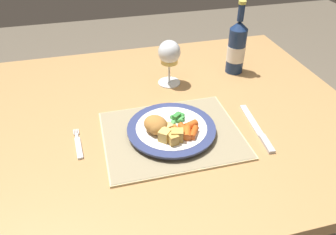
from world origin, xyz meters
TOP-DOWN VIEW (x-y plane):
  - dining_table at (0.00, 0.00)m, footprint 1.17×0.94m
  - placemat at (-0.00, -0.11)m, footprint 0.37×0.29m
  - dinner_plate at (-0.00, -0.11)m, footprint 0.24×0.24m
  - breaded_croquettes at (-0.04, -0.12)m, footprint 0.08×0.09m
  - green_beans_pile at (0.03, -0.08)m, footprint 0.05×0.05m
  - glazed_carrots at (0.03, -0.14)m, footprint 0.10×0.07m
  - fork at (-0.25, -0.10)m, footprint 0.02×0.12m
  - table_knife at (0.23, -0.16)m, footprint 0.04×0.22m
  - wine_glass at (0.06, 0.16)m, footprint 0.07×0.07m
  - bottle at (0.31, 0.18)m, footprint 0.06×0.06m
  - roast_potatoes at (-0.01, -0.16)m, footprint 0.07×0.07m

SIDE VIEW (x-z plane):
  - dining_table at x=0.00m, z-range 0.28..1.02m
  - fork at x=-0.25m, z-range 0.74..0.75m
  - table_knife at x=0.23m, z-range 0.74..0.75m
  - placemat at x=0.00m, z-range 0.74..0.75m
  - dinner_plate at x=0.00m, z-range 0.75..0.77m
  - green_beans_pile at x=0.03m, z-range 0.76..0.78m
  - glazed_carrots at x=0.03m, z-range 0.76..0.79m
  - roast_potatoes at x=-0.01m, z-range 0.76..0.80m
  - breaded_croquettes at x=-0.04m, z-range 0.77..0.81m
  - bottle at x=0.31m, z-range 0.71..0.96m
  - wine_glass at x=0.06m, z-range 0.77..0.92m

